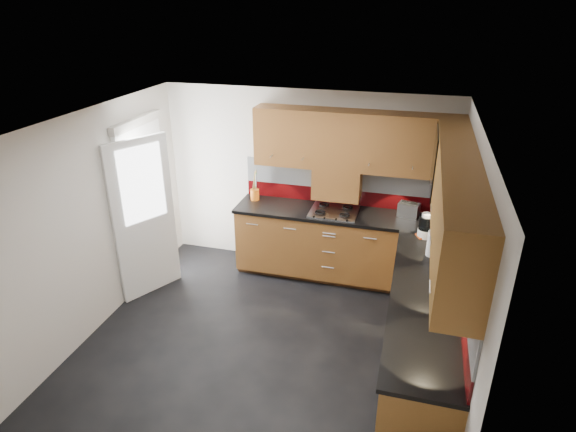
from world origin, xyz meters
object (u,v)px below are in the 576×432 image
(utensil_pot, at_px, (255,193))
(food_processor, at_px, (426,226))
(toaster, at_px, (409,210))
(gas_hob, at_px, (334,212))

(utensil_pot, bearing_deg, food_processor, -13.52)
(utensil_pot, xyz_separation_m, toaster, (2.01, -0.01, -0.01))
(gas_hob, distance_m, food_processor, 1.19)
(gas_hob, height_order, food_processor, food_processor)
(toaster, bearing_deg, gas_hob, -171.46)
(utensil_pot, height_order, toaster, utensil_pot)
(food_processor, bearing_deg, gas_hob, 160.82)
(utensil_pot, bearing_deg, toaster, -0.22)
(gas_hob, relative_size, food_processor, 2.07)
(gas_hob, bearing_deg, food_processor, -19.18)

